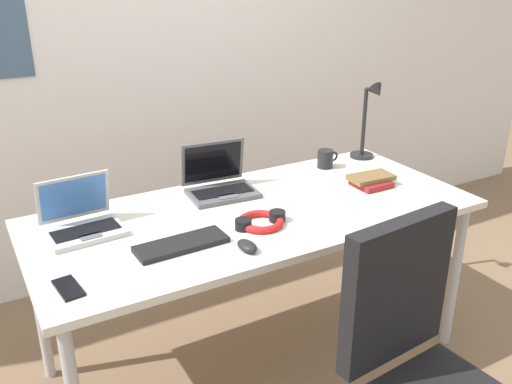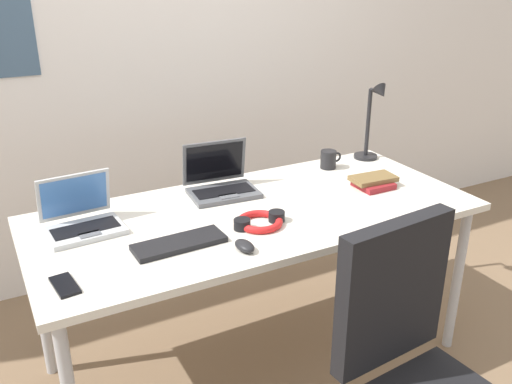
# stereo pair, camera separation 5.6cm
# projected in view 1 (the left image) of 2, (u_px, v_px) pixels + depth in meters

# --- Properties ---
(ground_plane) EXTENTS (12.00, 12.00, 0.00)m
(ground_plane) POSITION_uv_depth(u_px,v_px,m) (256.00, 357.00, 2.54)
(ground_plane) COLOR #7A6047
(wall_back) EXTENTS (6.00, 0.13, 2.60)m
(wall_back) POSITION_uv_depth(u_px,v_px,m) (153.00, 38.00, 2.92)
(wall_back) COLOR silver
(wall_back) RESTS_ON ground_plane
(desk) EXTENTS (1.80, 0.80, 0.74)m
(desk) POSITION_uv_depth(u_px,v_px,m) (256.00, 223.00, 2.27)
(desk) COLOR silver
(desk) RESTS_ON ground_plane
(desk_lamp) EXTENTS (0.12, 0.18, 0.40)m
(desk_lamp) POSITION_uv_depth(u_px,v_px,m) (369.00, 121.00, 2.76)
(desk_lamp) COLOR black
(desk_lamp) RESTS_ON desk
(laptop_back_left) EXTENTS (0.31, 0.26, 0.22)m
(laptop_back_left) POSITION_uv_depth(u_px,v_px,m) (220.00, 183.00, 2.40)
(laptop_back_left) COLOR #515459
(laptop_back_left) RESTS_ON desk
(laptop_front_left) EXTENTS (0.29, 0.25, 0.20)m
(laptop_front_left) POSITION_uv_depth(u_px,v_px,m) (82.00, 221.00, 2.06)
(laptop_front_left) COLOR #B7BABC
(laptop_front_left) RESTS_ON desk
(external_keyboard) EXTENTS (0.33, 0.13, 0.02)m
(external_keyboard) POSITION_uv_depth(u_px,v_px,m) (181.00, 244.00, 1.96)
(external_keyboard) COLOR black
(external_keyboard) RESTS_ON desk
(computer_mouse) EXTENTS (0.06, 0.10, 0.03)m
(computer_mouse) POSITION_uv_depth(u_px,v_px,m) (247.00, 246.00, 1.93)
(computer_mouse) COLOR black
(computer_mouse) RESTS_ON desk
(cell_phone) EXTENTS (0.08, 0.14, 0.01)m
(cell_phone) POSITION_uv_depth(u_px,v_px,m) (68.00, 288.00, 1.71)
(cell_phone) COLOR black
(cell_phone) RESTS_ON desk
(headphones) EXTENTS (0.21, 0.18, 0.04)m
(headphones) POSITION_uv_depth(u_px,v_px,m) (261.00, 221.00, 2.12)
(headphones) COLOR red
(headphones) RESTS_ON desk
(book_stack) EXTENTS (0.21, 0.15, 0.05)m
(book_stack) POSITION_uv_depth(u_px,v_px,m) (371.00, 181.00, 2.49)
(book_stack) COLOR maroon
(book_stack) RESTS_ON desk
(coffee_mug) EXTENTS (0.11, 0.08, 0.09)m
(coffee_mug) POSITION_uv_depth(u_px,v_px,m) (326.00, 159.00, 2.70)
(coffee_mug) COLOR black
(coffee_mug) RESTS_ON desk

